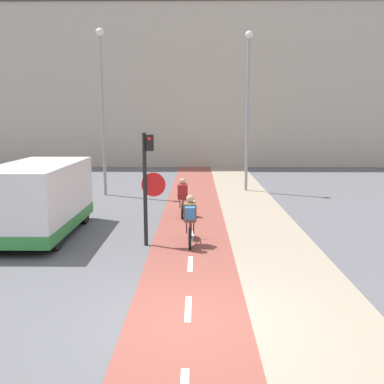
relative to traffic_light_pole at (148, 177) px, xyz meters
The scene contains 10 objects.
ground_plane 5.14m from the traffic_light_pole, 75.45° to the right, with size 120.00×120.00×0.00m, color #5B5B60.
bike_lane 5.13m from the traffic_light_pole, 75.43° to the right, with size 2.23×60.00×0.02m.
sidewalk_strip 6.10m from the traffic_light_pole, 52.66° to the right, with size 2.40×60.00×0.05m.
building_row_background 21.94m from the traffic_light_pole, 86.83° to the left, with size 60.00×5.20×11.83m.
traffic_light_pole is the anchor object (origin of this frame).
street_lamp_far 8.78m from the traffic_light_pole, 110.25° to the left, with size 0.36×0.36×7.41m.
street_lamp_sidewalk 10.00m from the traffic_light_pole, 67.27° to the left, with size 0.36×0.36×7.47m.
cyclist_near 1.72m from the traffic_light_pole, ahead, with size 0.46×1.61×1.44m.
cyclist_far 3.94m from the traffic_light_pole, 77.01° to the left, with size 0.46×1.56×1.41m.
van 3.68m from the traffic_light_pole, 163.75° to the left, with size 2.12×4.60×2.20m.
Camera 1 is at (0.16, -7.05, 3.59)m, focal length 40.00 mm.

